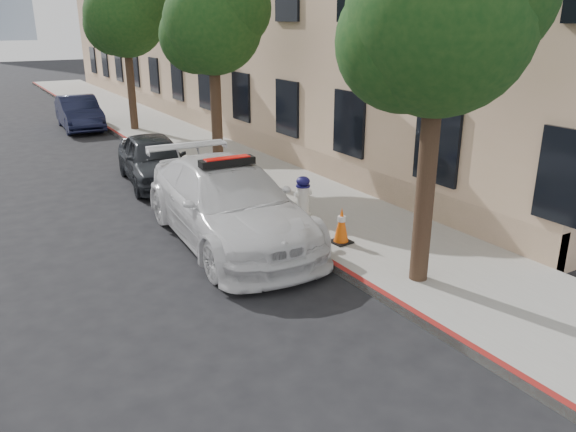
# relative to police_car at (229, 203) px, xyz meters

# --- Properties ---
(ground) EXTENTS (120.00, 120.00, 0.00)m
(ground) POSITION_rel_police_car_xyz_m (-1.10, -1.54, -0.79)
(ground) COLOR black
(ground) RESTS_ON ground
(sidewalk) EXTENTS (3.20, 50.00, 0.15)m
(sidewalk) POSITION_rel_police_car_xyz_m (2.50, 8.46, -0.72)
(sidewalk) COLOR gray
(sidewalk) RESTS_ON ground
(curb_strip) EXTENTS (0.12, 50.00, 0.15)m
(curb_strip) POSITION_rel_police_car_xyz_m (0.96, 8.46, -0.72)
(curb_strip) COLOR maroon
(curb_strip) RESTS_ON ground
(building) EXTENTS (8.00, 36.00, 10.00)m
(building) POSITION_rel_police_car_xyz_m (8.10, 13.46, 4.21)
(building) COLOR tan
(building) RESTS_ON ground
(tree_near) EXTENTS (2.92, 2.82, 5.62)m
(tree_near) POSITION_rel_police_car_xyz_m (1.83, -3.56, 3.48)
(tree_near) COLOR black
(tree_near) RESTS_ON sidewalk
(tree_mid) EXTENTS (2.77, 2.64, 5.43)m
(tree_mid) POSITION_rel_police_car_xyz_m (1.83, 4.44, 3.37)
(tree_mid) COLOR black
(tree_mid) RESTS_ON sidewalk
(tree_far) EXTENTS (3.10, 3.00, 5.81)m
(tree_far) POSITION_rel_police_car_xyz_m (1.83, 12.44, 3.59)
(tree_far) COLOR black
(tree_far) RESTS_ON sidewalk
(police_car) EXTENTS (2.55, 5.57, 1.73)m
(police_car) POSITION_rel_police_car_xyz_m (0.00, 0.00, 0.00)
(police_car) COLOR silver
(police_car) RESTS_ON ground
(parked_car_mid) EXTENTS (2.02, 4.05, 1.32)m
(parked_car_mid) POSITION_rel_police_car_xyz_m (0.10, 4.92, -0.13)
(parked_car_mid) COLOR black
(parked_car_mid) RESTS_ON ground
(parked_car_far) EXTENTS (1.62, 4.11, 1.33)m
(parked_car_far) POSITION_rel_police_car_xyz_m (0.10, 14.30, -0.13)
(parked_car_far) COLOR black
(parked_car_far) RESTS_ON ground
(fire_hydrant) EXTENTS (0.40, 0.37, 0.95)m
(fire_hydrant) POSITION_rel_police_car_xyz_m (1.75, -0.02, -0.18)
(fire_hydrant) COLOR white
(fire_hydrant) RESTS_ON sidewalk
(traffic_cone) EXTENTS (0.40, 0.40, 0.72)m
(traffic_cone) POSITION_rel_police_car_xyz_m (1.64, -1.58, -0.29)
(traffic_cone) COLOR black
(traffic_cone) RESTS_ON sidewalk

